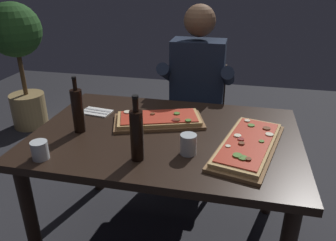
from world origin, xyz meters
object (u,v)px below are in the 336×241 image
Objects in this scene: potted_plant_corner at (18,51)px; dining_table at (166,148)px; pizza_rectangular_left at (248,145)px; wine_bottle_dark at (137,134)px; seated_diner at (196,89)px; pizza_rectangular_front at (159,120)px; diner_chair at (197,115)px; oil_bottle_amber at (78,110)px; tumbler_far_side at (40,151)px; tumbler_near_camera at (188,145)px.

dining_table is at bearing -35.85° from potted_plant_corner.
pizza_rectangular_left is at bearing -10.28° from dining_table.
wine_bottle_dark is 1.04m from seated_diner.
diner_chair is at bearing 80.17° from pizza_rectangular_front.
pizza_rectangular_front is (-0.07, 0.12, 0.11)m from dining_table.
oil_bottle_amber is at bearing -45.84° from potted_plant_corner.
pizza_rectangular_front is 0.44× the size of potted_plant_corner.
seated_diner reaches higher than tumbler_far_side.
pizza_rectangular_left is 0.55m from wine_bottle_dark.
dining_table is 14.15× the size of tumbler_near_camera.
tumbler_near_camera is at bearing -157.88° from pizza_rectangular_left.
tumbler_far_side is (-0.50, -0.38, 0.13)m from dining_table.
wine_bottle_dark reaches higher than pizza_rectangular_front.
tumbler_near_camera is at bearing -85.00° from diner_chair.
dining_table is 1.61× the size of diner_chair.
tumbler_near_camera is at bearing 24.54° from wine_bottle_dark.
seated_diner is 1.94m from potted_plant_corner.
wine_bottle_dark reaches higher than tumbler_far_side.
pizza_rectangular_left is 0.30m from tumbler_near_camera.
tumbler_near_camera is at bearing -54.26° from pizza_rectangular_front.
pizza_rectangular_left is 0.50× the size of potted_plant_corner.
potted_plant_corner reaches higher than diner_chair.
potted_plant_corner is (-1.95, 1.49, 0.03)m from tumbler_near_camera.
seated_diner is at bearing 114.40° from pizza_rectangular_left.
seated_diner is 1.04× the size of potted_plant_corner.
dining_table is at bearing 77.04° from wine_bottle_dark.
oil_bottle_amber is 3.09× the size of tumbler_near_camera.
oil_bottle_amber is at bearing 151.78° from wine_bottle_dark.
pizza_rectangular_left is (0.50, -0.19, 0.00)m from pizza_rectangular_front.
tumbler_far_side is (-0.44, -0.50, 0.02)m from pizza_rectangular_front.
wine_bottle_dark is (0.00, -0.40, 0.11)m from pizza_rectangular_front.
wine_bottle_dark is at bearing -28.22° from oil_bottle_amber.
oil_bottle_amber reaches higher than pizza_rectangular_front.
pizza_rectangular_left is at bearing 0.16° from oil_bottle_amber.
dining_table is 0.28m from tumbler_near_camera.
dining_table is at bearing -94.63° from seated_diner.
wine_bottle_dark is (-0.07, -0.29, 0.22)m from dining_table.
dining_table is 1.05× the size of seated_diner.
oil_bottle_amber is 0.35× the size of diner_chair.
potted_plant_corner is (-1.34, 1.38, -0.05)m from oil_bottle_amber.
diner_chair is at bearing 86.02° from dining_table.
dining_table is at bearing 37.13° from tumbler_far_side.
pizza_rectangular_front is at bearing 26.67° from oil_bottle_amber.
dining_table is 1.10× the size of potted_plant_corner.
tumbler_near_camera is (0.22, 0.10, -0.08)m from wine_bottle_dark.
wine_bottle_dark is 3.15× the size of tumbler_near_camera.
tumbler_far_side is 2.12m from potted_plant_corner.
wine_bottle_dark is 2.35m from potted_plant_corner.
wine_bottle_dark is 1.02× the size of oil_bottle_amber.
tumbler_near_camera is (0.22, -0.31, 0.02)m from pizza_rectangular_front.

